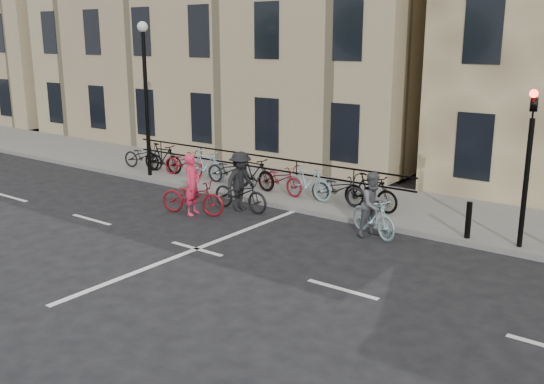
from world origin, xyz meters
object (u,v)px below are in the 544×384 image
Objects in this scene: lamp_post at (145,80)px; cyclist_pink at (193,194)px; traffic_light at (529,149)px; cyclist_grey at (373,210)px; cyclist_dark at (240,188)px.

cyclist_pink is at bearing -27.83° from lamp_post.
lamp_post reaches higher than cyclist_pink.
cyclist_pink is (4.35, -2.30, -2.89)m from lamp_post.
traffic_light is 3.89m from cyclist_grey.
cyclist_pink and cyclist_dark have the same top height.
cyclist_dark is (0.83, 1.12, 0.08)m from cyclist_pink.
lamp_post reaches higher than traffic_light.
traffic_light is at bearing -0.27° from lamp_post.
lamp_post is at bearing 108.83° from cyclist_grey.
cyclist_pink is at bearing 144.53° from cyclist_dark.
cyclist_grey is (9.37, -0.99, -2.82)m from lamp_post.
traffic_light is 8.84m from cyclist_pink.
cyclist_pink is 5.19m from cyclist_grey.
cyclist_dark is at bearing 117.43° from cyclist_grey.
lamp_post is 3.01× the size of cyclist_grey.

